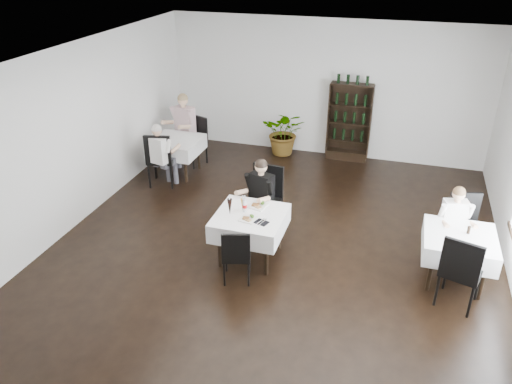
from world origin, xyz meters
TOP-DOWN VIEW (x-y plane):
  - room_shell at (0.00, 0.00)m, footprint 9.00×9.00m
  - wine_shelf at (0.60, 4.31)m, footprint 0.90×0.28m
  - main_table at (-0.30, 0.00)m, footprint 1.03×1.03m
  - left_table at (-2.70, 2.50)m, footprint 0.98×0.98m
  - right_table at (2.70, 0.30)m, footprint 0.98×0.98m
  - potted_tree at (-0.81, 4.20)m, footprint 0.99×0.87m
  - main_chair_far at (-0.31, 0.86)m, footprint 0.58×0.59m
  - main_chair_near at (-0.30, -0.65)m, footprint 0.49×0.49m
  - left_chair_far at (-2.55, 3.14)m, footprint 0.62×0.62m
  - left_chair_near at (-2.75, 1.87)m, footprint 0.61×0.61m
  - right_chair_far at (2.82, 1.01)m, footprint 0.59×0.59m
  - right_chair_near at (2.70, -0.30)m, footprint 0.63×0.63m
  - diner_main at (-0.36, 0.64)m, footprint 0.59×0.63m
  - diner_left_far at (-2.82, 3.09)m, footprint 0.66×0.70m
  - diner_left_near at (-2.69, 1.82)m, footprint 0.56×0.59m
  - diner_right_far at (2.65, 0.78)m, footprint 0.52×0.55m
  - plate_far at (-0.25, 0.27)m, footprint 0.32×0.32m
  - plate_near at (-0.28, -0.15)m, footprint 0.26×0.26m
  - pilsner_dark at (-0.59, -0.09)m, footprint 0.08×0.08m
  - pilsner_lager at (-0.44, 0.07)m, footprint 0.06×0.06m
  - coke_bottle at (-0.40, 0.06)m, footprint 0.07×0.07m
  - napkin_cutlery at (-0.07, -0.18)m, footprint 0.23×0.21m
  - pepper_mill at (2.80, 0.39)m, footprint 0.05×0.05m

SIDE VIEW (x-z plane):
  - main_chair_near at x=-0.30m, z-range 0.06..0.94m
  - potted_tree at x=-0.81m, z-range 0.00..1.05m
  - left_chair_far at x=-2.55m, z-range 0.07..1.11m
  - right_chair_far at x=2.82m, z-range 0.07..1.12m
  - left_table at x=-2.70m, z-range 0.24..1.01m
  - right_table at x=2.70m, z-range 0.24..1.01m
  - main_table at x=-0.30m, z-range 0.24..1.01m
  - right_chair_near at x=2.70m, z-range 0.08..1.18m
  - left_chair_near at x=-2.75m, z-range 0.08..1.20m
  - main_chair_far at x=-0.31m, z-range 0.08..1.24m
  - diner_right_far at x=2.65m, z-range 0.10..1.36m
  - napkin_cutlery at x=-0.07m, z-range 0.77..0.79m
  - diner_left_near at x=-2.69m, z-range 0.11..1.45m
  - plate_near at x=-0.28m, z-range 0.75..0.82m
  - plate_far at x=-0.25m, z-range 0.75..0.83m
  - diner_main at x=-0.36m, z-range 0.11..1.49m
  - pepper_mill at x=2.80m, z-range 0.77..0.88m
  - wine_shelf at x=0.60m, z-range -0.03..1.72m
  - pilsner_lager at x=-0.44m, z-range 0.75..1.00m
  - coke_bottle at x=-0.40m, z-range 0.74..1.01m
  - diner_left_far at x=-2.82m, z-range 0.12..1.67m
  - pilsner_dark at x=-0.59m, z-range 0.74..1.06m
  - room_shell at x=0.00m, z-range -3.00..6.00m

